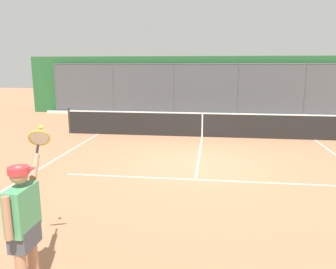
% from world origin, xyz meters
% --- Properties ---
extents(ground_plane, '(60.00, 60.00, 0.00)m').
position_xyz_m(ground_plane, '(0.00, 0.00, 0.00)').
color(ground_plane, '#B27551').
extents(court_line_markings, '(8.54, 9.23, 0.01)m').
position_xyz_m(court_line_markings, '(0.00, 1.67, 0.00)').
color(court_line_markings, white).
rests_on(court_line_markings, ground).
extents(fence_backdrop, '(20.51, 1.37, 3.26)m').
position_xyz_m(fence_backdrop, '(0.00, -10.09, 1.62)').
color(fence_backdrop, '#474C51').
rests_on(fence_backdrop, ground).
extents(tennis_net, '(10.98, 0.09, 1.07)m').
position_xyz_m(tennis_net, '(0.00, -3.76, 0.49)').
color(tennis_net, '#2D2D2D').
rests_on(tennis_net, ground).
extents(tennis_player, '(0.47, 1.37, 1.92)m').
position_xyz_m(tennis_player, '(1.82, 5.73, 0.95)').
color(tennis_player, silver).
rests_on(tennis_player, ground).
extents(tennis_ball_near_net, '(0.07, 0.07, 0.07)m').
position_xyz_m(tennis_ball_near_net, '(1.86, -2.05, 0.03)').
color(tennis_ball_near_net, '#C1D138').
rests_on(tennis_ball_near_net, ground).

